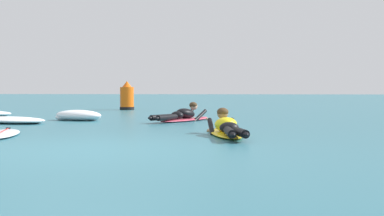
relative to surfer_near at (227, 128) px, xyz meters
The scene contains 7 objects.
ground_plane 7.86m from the surfer_near, 103.74° to the left, with size 120.00×120.00×0.00m, color #2D6B7A.
surfer_near is the anchor object (origin of this frame).
surfer_far 4.43m from the surfer_near, 107.35° to the left, with size 1.48×2.35×0.55m.
drifting_surfboard 4.10m from the surfer_near, behind, with size 1.17×2.14×0.16m.
whitewater_mid_left 5.94m from the surfer_near, 133.94° to the left, with size 1.57×1.12×0.28m.
whitewater_back 6.24m from the surfer_near, 150.82° to the left, with size 2.24×1.59×0.16m.
channel_marker_buoy 12.23m from the surfer_near, 111.18° to the left, with size 0.57×0.57×1.15m.
Camera 1 is at (2.24, -7.32, 0.86)m, focal length 50.52 mm.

